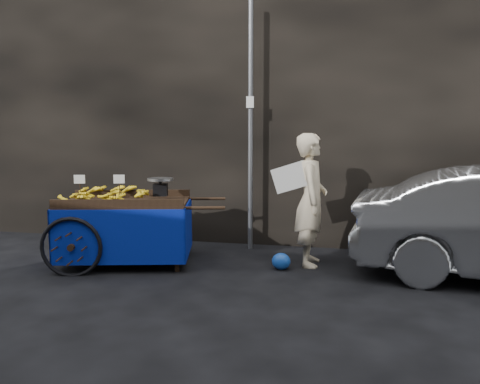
# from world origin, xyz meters

# --- Properties ---
(ground) EXTENTS (80.00, 80.00, 0.00)m
(ground) POSITION_xyz_m (0.00, 0.00, 0.00)
(ground) COLOR black
(ground) RESTS_ON ground
(building_wall) EXTENTS (13.50, 2.00, 5.00)m
(building_wall) POSITION_xyz_m (0.39, 2.60, 2.50)
(building_wall) COLOR black
(building_wall) RESTS_ON ground
(street_pole) EXTENTS (0.12, 0.10, 4.00)m
(street_pole) POSITION_xyz_m (0.30, 1.30, 2.01)
(street_pole) COLOR slate
(street_pole) RESTS_ON ground
(banana_cart) EXTENTS (2.67, 1.66, 1.35)m
(banana_cart) POSITION_xyz_m (-1.37, 0.06, 0.83)
(banana_cart) COLOR black
(banana_cart) RESTS_ON ground
(vendor) EXTENTS (0.83, 0.71, 1.91)m
(vendor) POSITION_xyz_m (1.33, 0.55, 0.96)
(vendor) COLOR beige
(vendor) RESTS_ON ground
(plastic_bag) EXTENTS (0.26, 0.21, 0.24)m
(plastic_bag) POSITION_xyz_m (0.95, 0.20, 0.12)
(plastic_bag) COLOR #184AB6
(plastic_bag) RESTS_ON ground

